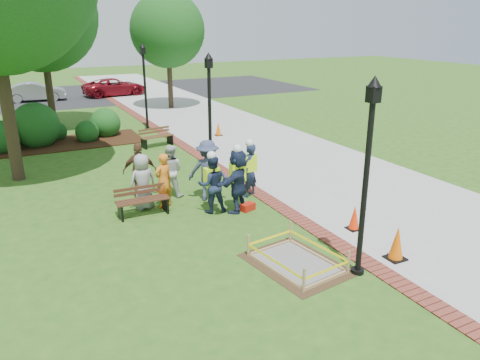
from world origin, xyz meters
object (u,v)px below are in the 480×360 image
hivis_worker_a (238,179)px  lamp_near (367,165)px  wet_concrete_pad (296,255)px  hivis_worker_c (212,182)px  bench_near (143,207)px  hivis_worker_b (249,168)px  cone_front (397,244)px

hivis_worker_a → lamp_near: bearing=-80.5°
wet_concrete_pad → hivis_worker_c: hivis_worker_c is taller
lamp_near → hivis_worker_c: 5.10m
bench_near → hivis_worker_b: 3.47m
hivis_worker_c → wet_concrete_pad: bearing=-83.4°
bench_near → cone_front: cone_front is taller
lamp_near → hivis_worker_a: lamp_near is taller
lamp_near → bench_near: bearing=121.6°
wet_concrete_pad → hivis_worker_a: hivis_worker_a is taller
hivis_worker_b → cone_front: bearing=-78.8°
hivis_worker_b → wet_concrete_pad: bearing=-104.5°
wet_concrete_pad → hivis_worker_a: (0.26, 3.47, 0.74)m
hivis_worker_a → hivis_worker_b: size_ratio=1.08×
bench_near → cone_front: 6.87m
cone_front → bench_near: bearing=130.4°
lamp_near → cone_front: bearing=3.8°
cone_front → wet_concrete_pad: bearing=158.8°
bench_near → hivis_worker_a: (2.54, -0.92, 0.72)m
bench_near → cone_front: size_ratio=1.80×
wet_concrete_pad → bench_near: bench_near is taller
bench_near → hivis_worker_c: hivis_worker_c is taller
cone_front → hivis_worker_b: size_ratio=0.45×
wet_concrete_pad → hivis_worker_a: bearing=85.7°
hivis_worker_b → hivis_worker_c: size_ratio=1.01×
wet_concrete_pad → lamp_near: (0.99, -0.92, 2.25)m
cone_front → hivis_worker_c: bearing=119.7°
cone_front → hivis_worker_b: bearing=101.2°
bench_near → hivis_worker_b: (3.41, 0.00, 0.66)m
bench_near → lamp_near: bearing=-58.4°
wet_concrete_pad → hivis_worker_c: bearing=96.6°
bench_near → hivis_worker_c: (1.85, -0.67, 0.65)m
bench_near → hivis_worker_c: size_ratio=0.82×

